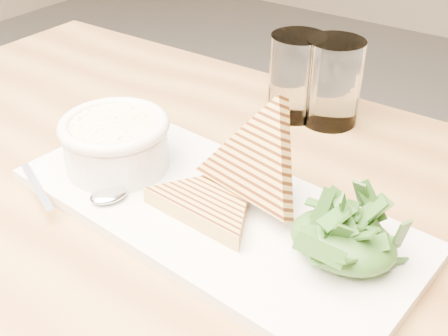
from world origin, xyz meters
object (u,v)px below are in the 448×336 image
Objects in this scene: soup_bowl at (117,148)px; glass_far at (297,76)px; table_top at (165,215)px; glass_near at (332,82)px; platter at (213,210)px.

soup_bowl is 0.27m from glass_far.
table_top is at bearing -6.11° from soup_bowl.
platter is at bearing -91.10° from glass_near.
glass_near reaches higher than platter.
table_top is at bearing -170.18° from platter.
platter is at bearing 1.03° from soup_bowl.
glass_near is 0.05m from glass_far.
glass_near is at bearing 10.40° from glass_far.
glass_near is at bearing 76.62° from table_top.
soup_bowl reaches higher than table_top.
glass_near and glass_far have the same top height.
glass_near is 1.01× the size of glass_far.
glass_far is at bearing 86.55° from table_top.
platter is at bearing 9.82° from table_top.
platter is 0.27m from glass_near.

